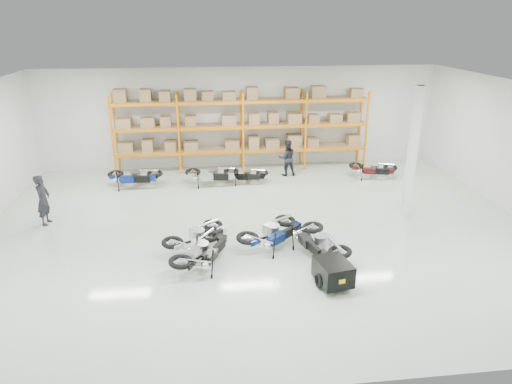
{
  "coord_description": "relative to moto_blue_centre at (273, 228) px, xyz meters",
  "views": [
    {
      "loc": [
        -1.77,
        -13.52,
        6.53
      ],
      "look_at": [
        -0.09,
        0.51,
        1.1
      ],
      "focal_mm": 32.0,
      "sensor_mm": 36.0,
      "label": 1
    }
  ],
  "objects": [
    {
      "name": "structural_column",
      "position": [
        4.99,
        1.81,
        1.64
      ],
      "size": [
        0.25,
        0.25,
        4.5
      ],
      "primitive_type": "cube",
      "color": "white",
      "rests_on": "ground"
    },
    {
      "name": "moto_back_c",
      "position": [
        -0.23,
        5.75,
        -0.14
      ],
      "size": [
        1.65,
        0.98,
        1.01
      ],
      "primitive_type": null,
      "rotation": [
        0.0,
        -0.09,
        1.44
      ],
      "color": "black",
      "rests_on": "ground"
    },
    {
      "name": "moto_black_far_left",
      "position": [
        -2.1,
        -0.88,
        -0.01
      ],
      "size": [
        1.77,
        2.2,
        1.27
      ],
      "primitive_type": null,
      "rotation": [
        0.0,
        -0.09,
        2.66
      ],
      "color": "black",
      "rests_on": "ground"
    },
    {
      "name": "pallet_rack",
      "position": [
        -0.21,
        7.76,
        1.64
      ],
      "size": [
        11.28,
        0.98,
        3.62
      ],
      "color": "orange",
      "rests_on": "ground"
    },
    {
      "name": "moto_back_d",
      "position": [
        5.27,
        5.76,
        -0.07
      ],
      "size": [
        1.94,
        1.32,
        1.14
      ],
      "primitive_type": null,
      "rotation": [
        0.0,
        -0.09,
        1.29
      ],
      "color": "#410D0F",
      "rests_on": "ground"
    },
    {
      "name": "moto_touring_right",
      "position": [
        1.2,
        -0.71,
        -0.01
      ],
      "size": [
        1.41,
        2.15,
        1.28
      ],
      "primitive_type": null,
      "rotation": [
        0.0,
        -0.09,
        0.23
      ],
      "color": "black",
      "rests_on": "ground"
    },
    {
      "name": "person_left",
      "position": [
        -7.33,
        2.55,
        0.25
      ],
      "size": [
        0.47,
        0.67,
        1.72
      ],
      "primitive_type": "imported",
      "rotation": [
        0.0,
        0.0,
        1.47
      ],
      "color": "black",
      "rests_on": "ground"
    },
    {
      "name": "moto_back_a",
      "position": [
        -4.84,
        5.83,
        -0.03
      ],
      "size": [
        1.99,
        1.11,
        1.24
      ],
      "primitive_type": null,
      "rotation": [
        0.0,
        -0.09,
        1.49
      ],
      "color": "navy",
      "rests_on": "ground"
    },
    {
      "name": "person_back",
      "position": [
        1.63,
        6.56,
        0.18
      ],
      "size": [
        0.8,
        0.64,
        1.59
      ],
      "primitive_type": "imported",
      "rotation": [
        0.0,
        0.0,
        3.19
      ],
      "color": "black",
      "rests_on": "ground"
    },
    {
      "name": "moto_silver_left",
      "position": [
        -2.23,
        0.04,
        -0.04
      ],
      "size": [
        2.03,
        1.95,
        1.22
      ],
      "primitive_type": null,
      "rotation": [
        0.0,
        -0.09,
        2.29
      ],
      "color": "silver",
      "rests_on": "ground"
    },
    {
      "name": "moto_back_b",
      "position": [
        -1.68,
        5.73,
        -0.03
      ],
      "size": [
        1.99,
        1.1,
        1.24
      ],
      "primitive_type": null,
      "rotation": [
        0.0,
        -0.09,
        1.49
      ],
      "color": "#9FA3A8",
      "rests_on": "ground"
    },
    {
      "name": "moto_blue_centre",
      "position": [
        0.0,
        0.0,
        0.0
      ],
      "size": [
        2.19,
        2.03,
        1.3
      ],
      "primitive_type": null,
      "rotation": [
        0.0,
        -0.09,
        2.25
      ],
      "color": "#07194E",
      "rests_on": "ground"
    },
    {
      "name": "trailer",
      "position": [
        1.2,
        -2.31,
        -0.21
      ],
      "size": [
        0.95,
        1.7,
        0.69
      ],
      "rotation": [
        0.0,
        0.0,
        0.18
      ],
      "color": "black",
      "rests_on": "ground"
    },
    {
      "name": "room",
      "position": [
        -0.21,
        1.31,
        1.64
      ],
      "size": [
        18.0,
        18.0,
        18.0
      ],
      "color": "#B5CABA",
      "rests_on": "ground"
    }
  ]
}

